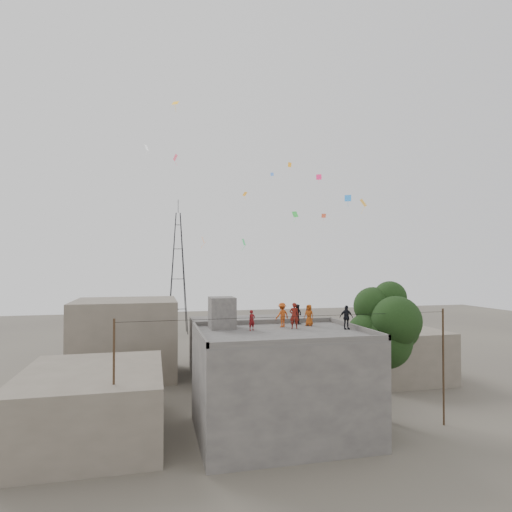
# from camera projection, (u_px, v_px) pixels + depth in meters

# --- Properties ---
(ground) EXTENTS (140.00, 140.00, 0.00)m
(ground) POSITION_uv_depth(u_px,v_px,m) (281.00, 434.00, 25.69)
(ground) COLOR #4E4740
(ground) RESTS_ON ground
(main_building) EXTENTS (10.00, 8.00, 6.10)m
(main_building) POSITION_uv_depth(u_px,v_px,m) (281.00, 383.00, 25.75)
(main_building) COLOR #4C4A47
(main_building) RESTS_ON ground
(parapet) EXTENTS (10.00, 8.00, 0.30)m
(parapet) POSITION_uv_depth(u_px,v_px,m) (281.00, 330.00, 25.82)
(parapet) COLOR #4C4A47
(parapet) RESTS_ON main_building
(stair_head_box) EXTENTS (1.60, 1.80, 2.00)m
(stair_head_box) POSITION_uv_depth(u_px,v_px,m) (222.00, 313.00, 27.62)
(stair_head_box) COLOR #4C4A47
(stair_head_box) RESTS_ON main_building
(neighbor_west) EXTENTS (8.00, 10.00, 4.00)m
(neighbor_west) POSITION_uv_depth(u_px,v_px,m) (92.00, 404.00, 25.12)
(neighbor_west) COLOR #675E51
(neighbor_west) RESTS_ON ground
(neighbor_north) EXTENTS (12.00, 9.00, 5.00)m
(neighbor_north) POSITION_uv_depth(u_px,v_px,m) (258.00, 347.00, 39.82)
(neighbor_north) COLOR #4C4A47
(neighbor_north) RESTS_ON ground
(neighbor_northwest) EXTENTS (9.00, 8.00, 7.00)m
(neighbor_northwest) POSITION_uv_depth(u_px,v_px,m) (125.00, 338.00, 38.99)
(neighbor_northwest) COLOR #675E51
(neighbor_northwest) RESTS_ON ground
(neighbor_east) EXTENTS (7.00, 8.00, 4.40)m
(neighbor_east) POSITION_uv_depth(u_px,v_px,m) (397.00, 353.00, 38.72)
(neighbor_east) COLOR #675E51
(neighbor_east) RESTS_ON ground
(tree) EXTENTS (4.90, 4.60, 9.10)m
(tree) POSITION_uv_depth(u_px,v_px,m) (386.00, 327.00, 28.11)
(tree) COLOR black
(tree) RESTS_ON ground
(utility_line) EXTENTS (20.12, 0.62, 7.40)m
(utility_line) POSITION_uv_depth(u_px,v_px,m) (296.00, 375.00, 24.67)
(utility_line) COLOR black
(utility_line) RESTS_ON ground
(transmission_tower) EXTENTS (2.97, 2.97, 20.01)m
(transmission_tower) POSITION_uv_depth(u_px,v_px,m) (178.00, 272.00, 63.84)
(transmission_tower) COLOR black
(transmission_tower) RESTS_ON ground
(person_red_adult) EXTENTS (0.70, 0.56, 1.67)m
(person_red_adult) POSITION_uv_depth(u_px,v_px,m) (294.00, 316.00, 27.39)
(person_red_adult) COLOR maroon
(person_red_adult) RESTS_ON main_building
(person_orange_child) EXTENTS (0.80, 0.82, 1.43)m
(person_orange_child) POSITION_uv_depth(u_px,v_px,m) (309.00, 315.00, 28.72)
(person_orange_child) COLOR #A04312
(person_orange_child) RESTS_ON main_building
(person_dark_child) EXTENTS (0.78, 0.83, 1.36)m
(person_dark_child) POSITION_uv_depth(u_px,v_px,m) (297.00, 314.00, 29.55)
(person_dark_child) COLOR black
(person_dark_child) RESTS_ON main_building
(person_dark_adult) EXTENTS (0.90, 0.39, 1.52)m
(person_dark_adult) POSITION_uv_depth(u_px,v_px,m) (346.00, 317.00, 27.12)
(person_dark_adult) COLOR black
(person_dark_adult) RESTS_ON main_building
(person_orange_adult) EXTENTS (1.18, 0.94, 1.59)m
(person_orange_adult) POSITION_uv_depth(u_px,v_px,m) (282.00, 315.00, 28.11)
(person_orange_adult) COLOR #B64714
(person_orange_adult) RESTS_ON main_building
(person_red_child) EXTENTS (0.55, 0.47, 1.27)m
(person_red_child) POSITION_uv_depth(u_px,v_px,m) (252.00, 320.00, 26.68)
(person_red_child) COLOR maroon
(person_red_child) RESTS_ON main_building
(kites) EXTENTS (16.03, 15.64, 8.68)m
(kites) POSITION_uv_depth(u_px,v_px,m) (268.00, 191.00, 33.44)
(kites) COLOR orange
(kites) RESTS_ON ground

